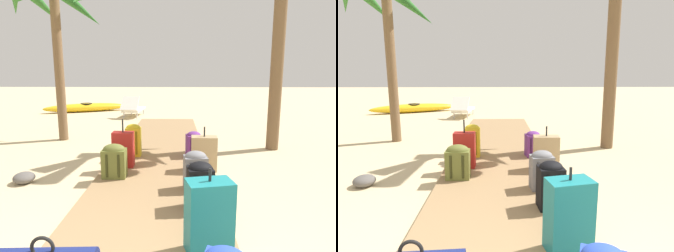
{
  "view_description": "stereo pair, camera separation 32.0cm",
  "coord_description": "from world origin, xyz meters",
  "views": [
    {
      "loc": [
        0.32,
        -0.78,
        1.57
      ],
      "look_at": [
        0.14,
        4.73,
        0.55
      ],
      "focal_mm": 30.22,
      "sensor_mm": 36.0,
      "label": 1
    },
    {
      "loc": [
        -0.0,
        -0.78,
        1.57
      ],
      "look_at": [
        0.14,
        4.73,
        0.55
      ],
      "focal_mm": 30.22,
      "sensor_mm": 36.0,
      "label": 2
    }
  ],
  "objects": [
    {
      "name": "ground_plane",
      "position": [
        0.0,
        3.44,
        0.0
      ],
      "size": [
        60.0,
        60.0,
        0.0
      ],
      "primitive_type": "plane",
      "color": "#D1BA8C"
    },
    {
      "name": "boardwalk",
      "position": [
        0.0,
        4.3,
        0.04
      ],
      "size": [
        1.73,
        8.6,
        0.08
      ],
      "primitive_type": "cube",
      "color": "#9E7A51",
      "rests_on": "ground"
    },
    {
      "name": "suitcase_tan",
      "position": [
        0.74,
        3.48,
        0.35
      ],
      "size": [
        0.41,
        0.24,
        0.69
      ],
      "color": "tan",
      "rests_on": "boardwalk"
    },
    {
      "name": "backpack_olive",
      "position": [
        -0.59,
        3.14,
        0.34
      ],
      "size": [
        0.34,
        0.26,
        0.5
      ],
      "color": "olive",
      "rests_on": "boardwalk"
    },
    {
      "name": "backpack_grey",
      "position": [
        0.56,
        2.73,
        0.35
      ],
      "size": [
        0.32,
        0.27,
        0.52
      ],
      "color": "slate",
      "rests_on": "boardwalk"
    },
    {
      "name": "suitcase_red",
      "position": [
        -0.55,
        3.62,
        0.37
      ],
      "size": [
        0.34,
        0.21,
        0.78
      ],
      "color": "red",
      "rests_on": "boardwalk"
    },
    {
      "name": "suitcase_teal",
      "position": [
        0.59,
        1.4,
        0.4
      ],
      "size": [
        0.42,
        0.31,
        0.74
      ],
      "color": "#197A7F",
      "rests_on": "boardwalk"
    },
    {
      "name": "backpack_black",
      "position": [
        0.58,
        2.18,
        0.37
      ],
      "size": [
        0.3,
        0.28,
        0.54
      ],
      "color": "black",
      "rests_on": "boardwalk"
    },
    {
      "name": "backpack_yellow",
      "position": [
        -0.48,
        4.23,
        0.39
      ],
      "size": [
        0.27,
        0.21,
        0.59
      ],
      "color": "gold",
      "rests_on": "boardwalk"
    },
    {
      "name": "backpack_purple",
      "position": [
        0.63,
        4.23,
        0.32
      ],
      "size": [
        0.3,
        0.3,
        0.47
      ],
      "color": "#6B2D84",
      "rests_on": "boardwalk"
    },
    {
      "name": "palm_tree_near_left",
      "position": [
        -2.47,
        5.82,
        3.02
      ],
      "size": [
        2.22,
        2.3,
        3.83
      ],
      "color": "brown",
      "rests_on": "ground"
    },
    {
      "name": "lounge_chair",
      "position": [
        -1.3,
        9.57,
        0.33
      ],
      "size": [
        0.74,
        1.6,
        0.78
      ],
      "color": "white",
      "rests_on": "ground"
    },
    {
      "name": "kayak",
      "position": [
        -3.49,
        10.94,
        0.18
      ],
      "size": [
        3.36,
        2.0,
        0.36
      ],
      "color": "gold",
      "rests_on": "ground"
    },
    {
      "name": "rock_left_far",
      "position": [
        -1.9,
        3.06,
        0.08
      ],
      "size": [
        0.35,
        0.36,
        0.16
      ],
      "primitive_type": "ellipsoid",
      "rotation": [
        0.0,
        0.0,
        1.38
      ],
      "color": "#5B5651",
      "rests_on": "ground"
    }
  ]
}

